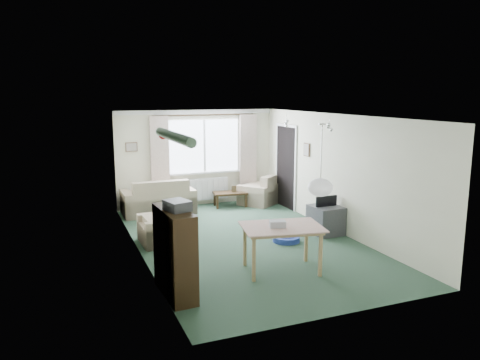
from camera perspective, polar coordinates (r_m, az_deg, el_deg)
name	(u,v)px	position (r m, az deg, el deg)	size (l,w,h in m)	color
ground	(246,241)	(9.06, 0.71, -7.49)	(6.50, 6.50, 0.00)	#294533
window	(204,146)	(11.79, -4.40, 4.17)	(1.80, 0.03, 1.30)	white
curtain_rod	(205,115)	(11.66, -4.33, 7.89)	(2.60, 0.03, 0.03)	black
curtain_left	(160,158)	(11.44, -9.74, 2.69)	(0.45, 0.08, 2.00)	beige
curtain_right	(248,153)	(12.12, 0.96, 3.28)	(0.45, 0.08, 2.00)	beige
radiator	(205,189)	(11.93, -4.26, -1.11)	(1.20, 0.10, 0.55)	white
doorway	(286,167)	(11.59, 5.64, 1.54)	(0.03, 0.95, 2.00)	black
pendant_lamp	(320,187)	(6.78, 9.77, -0.89)	(0.36, 0.36, 0.36)	white
tinsel_garland	(174,137)	(5.84, -8.08, 5.27)	(1.60, 1.60, 0.12)	#196626
bauble_cluster_a	(287,121)	(10.00, 5.70, 7.14)	(0.20, 0.20, 0.20)	silver
bauble_cluster_b	(330,124)	(9.11, 10.89, 6.67)	(0.20, 0.20, 0.20)	silver
wall_picture_back	(131,147)	(11.38, -13.10, 3.95)	(0.28, 0.03, 0.22)	brown
wall_picture_right	(307,150)	(10.64, 8.14, 3.67)	(0.03, 0.24, 0.30)	brown
sofa	(158,196)	(11.19, -9.94, -1.94)	(1.66, 0.88, 0.83)	#BAB08C
armchair_corner	(258,190)	(11.95, 2.25, -1.17)	(0.85, 0.80, 0.76)	beige
armchair_left	(162,224)	(9.00, -9.47, -5.26)	(0.84, 0.80, 0.75)	beige
coffee_table	(230,199)	(11.73, -1.21, -2.35)	(0.82, 0.46, 0.37)	black
photo_frame	(234,189)	(11.67, -0.75, -1.08)	(0.12, 0.02, 0.16)	#4D3F27
bookshelf	(175,253)	(6.64, -7.96, -8.77)	(0.34, 1.02, 1.24)	black
hifi_box	(177,205)	(6.38, -7.66, -3.10)	(0.28, 0.35, 0.14)	#3E3F44
houseplant	(180,241)	(7.11, -7.37, -7.45)	(0.53, 0.53, 1.24)	#1C512A
dining_table	(282,249)	(7.55, 5.08, -8.40)	(1.16, 0.77, 0.72)	tan
gift_box	(277,224)	(7.37, 4.59, -5.42)	(0.25, 0.18, 0.12)	#BAB9C4
tv_cube	(326,220)	(9.63, 10.41, -4.80)	(0.57, 0.63, 0.57)	#39393F
pet_bed	(286,239)	(9.09, 5.65, -7.15)	(0.52, 0.52, 0.10)	navy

